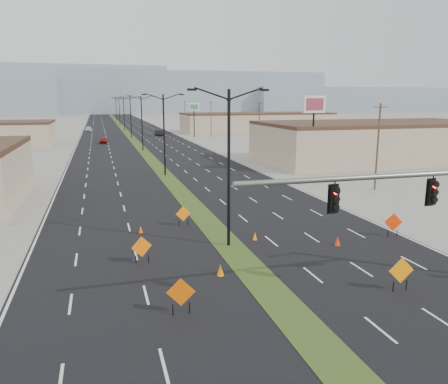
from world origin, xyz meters
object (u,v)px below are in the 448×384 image
object	(u,v)px
car_mid	(159,133)
cone_3	(141,230)
construction_sign_1	(181,293)
cone_0	(220,270)
streetlight_2	(142,121)
pole_sign_east_near	(314,110)
pole_sign_east_far	(194,110)
car_far	(88,129)
streetlight_1	(164,132)
construction_sign_2	(183,214)
construction_sign_5	(393,223)
streetlight_5	(119,110)
construction_sign_3	(401,272)
cone_2	(338,241)
streetlight_0	(229,164)
car_left	(103,140)
streetlight_3	(131,116)
streetlight_6	(116,109)
cone_1	(255,236)
construction_sign_0	(142,248)
streetlight_4	(124,113)

from	to	relation	value
car_mid	cone_3	distance (m)	85.99
construction_sign_1	cone_0	world-z (taller)	construction_sign_1
streetlight_2	cone_3	distance (m)	52.19
pole_sign_east_near	pole_sign_east_far	size ratio (longest dim) A/B	1.16
car_far	streetlight_2	bearing A→B (deg)	-79.65
streetlight_1	car_far	size ratio (longest dim) A/B	2.19
construction_sign_2	construction_sign_5	xyz separation A→B (m)	(13.50, -6.60, 0.08)
streetlight_5	cone_0	xyz separation A→B (m)	(-1.85, -144.67, -5.09)
construction_sign_3	construction_sign_5	world-z (taller)	construction_sign_3
construction_sign_1	cone_2	world-z (taller)	construction_sign_1
car_mid	streetlight_0	bearing A→B (deg)	-99.03
car_left	cone_0	world-z (taller)	car_left
streetlight_1	construction_sign_5	size ratio (longest dim) A/B	5.91
car_mid	construction_sign_3	world-z (taller)	construction_sign_3
pole_sign_east_near	streetlight_3	bearing A→B (deg)	99.83
cone_0	pole_sign_east_near	bearing A→B (deg)	55.14
streetlight_6	car_far	world-z (taller)	streetlight_6
cone_1	pole_sign_east_near	world-z (taller)	pole_sign_east_near
streetlight_6	cone_0	size ratio (longest dim) A/B	15.19
pole_sign_east_far	streetlight_3	bearing A→B (deg)	156.77
cone_0	cone_2	xyz separation A→B (m)	(8.69, 2.68, -0.02)
construction_sign_0	construction_sign_1	size ratio (longest dim) A/B	0.96
streetlight_2	streetlight_5	bearing A→B (deg)	90.00
cone_2	construction_sign_2	bearing A→B (deg)	140.69
pole_sign_east_near	streetlight_0	bearing A→B (deg)	-134.57
cone_0	cone_1	distance (m)	6.59
streetlight_3	car_far	xyz separation A→B (m)	(-10.67, 27.57, -4.75)
streetlight_3	streetlight_6	world-z (taller)	same
construction_sign_0	pole_sign_east_far	distance (m)	86.57
streetlight_2	cone_2	bearing A→B (deg)	-83.27
streetlight_4	streetlight_5	xyz separation A→B (m)	(0.00, 28.00, 0.00)
streetlight_4	construction_sign_3	xyz separation A→B (m)	(6.24, -121.00, -4.38)
construction_sign_2	cone_2	xyz separation A→B (m)	(8.84, -7.24, -0.60)
streetlight_4	cone_0	xyz separation A→B (m)	(-1.85, -116.67, -5.09)
cone_2	pole_sign_east_far	distance (m)	84.76
streetlight_1	streetlight_5	size ratio (longest dim) A/B	1.00
car_mid	cone_0	world-z (taller)	car_mid
construction_sign_3	streetlight_5	bearing A→B (deg)	98.01
construction_sign_2	streetlight_5	bearing A→B (deg)	78.49
pole_sign_east_near	cone_0	bearing A→B (deg)	-132.43
car_far	construction_sign_0	bearing A→B (deg)	-88.03
streetlight_0	streetlight_4	xyz separation A→B (m)	(0.00, 112.00, 0.00)
streetlight_1	construction_sign_3	world-z (taller)	streetlight_1
streetlight_3	cone_3	xyz separation A→B (m)	(-5.28, -79.67, -5.15)
cone_1	cone_3	bearing A→B (deg)	153.20
construction_sign_5	streetlight_2	bearing A→B (deg)	117.67
construction_sign_1	cone_0	xyz separation A→B (m)	(2.84, 3.71, -0.68)
streetlight_2	streetlight_5	distance (m)	84.00
streetlight_2	streetlight_4	size ratio (longest dim) A/B	1.00
car_left	construction_sign_5	world-z (taller)	construction_sign_5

